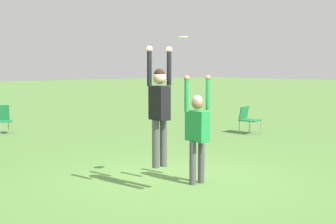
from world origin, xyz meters
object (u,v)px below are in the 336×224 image
person_jumping (159,104)px  frisbee (181,37)px  camping_chair_3 (248,118)px  camping_chair_0 (3,117)px  person_defending (197,127)px

person_jumping → frisbee: 1.27m
camping_chair_3 → camping_chair_0: bearing=-55.3°
person_defending → frisbee: (-0.25, 0.14, 1.58)m
person_defending → camping_chair_0: size_ratio=2.18×
person_jumping → camping_chair_0: 8.55m
camping_chair_0 → camping_chair_3: camping_chair_0 is taller
frisbee → camping_chair_3: size_ratio=0.27×
person_jumping → frisbee: (0.57, 0.11, 1.13)m
camping_chair_3 → person_defending: bearing=17.0°
frisbee → camping_chair_3: bearing=31.2°
person_jumping → camping_chair_3: (6.40, 3.64, -0.98)m
camping_chair_0 → camping_chair_3: 7.70m
person_defending → frisbee: size_ratio=8.62×
person_jumping → camping_chair_3: bearing=-57.7°
person_defending → camping_chair_3: (5.58, 3.68, -0.52)m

